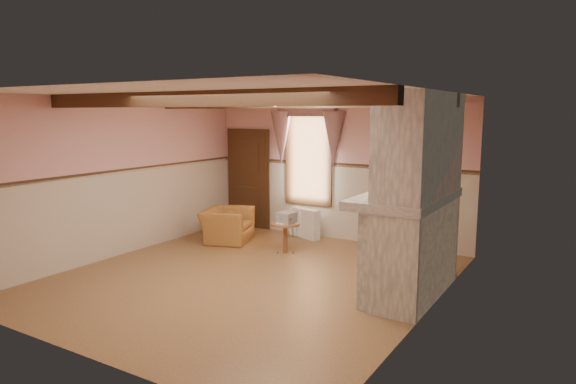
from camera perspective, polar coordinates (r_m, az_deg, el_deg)
The scene contains 26 objects.
floor at distance 8.06m, azimuth -4.35°, elevation -9.49°, with size 5.50×6.00×0.01m, color brown.
ceiling at distance 7.66m, azimuth -4.60°, elevation 10.82°, with size 5.50×6.00×0.01m, color silver.
wall_back at distance 10.30m, azimuth 5.32°, elevation 2.50°, with size 5.50×0.02×2.80m, color #CF908F.
wall_front at distance 5.62m, azimuth -22.65°, elevation -3.48°, with size 5.50×0.02×2.80m, color #CF908F.
wall_left at distance 9.59m, azimuth -17.94°, elevation 1.64°, with size 0.02×6.00×2.80m, color #CF908F.
wall_right at distance 6.54m, azimuth 15.49°, elevation -1.45°, with size 0.02×6.00×2.80m, color #CF908F.
wainscot at distance 7.86m, azimuth -4.42°, elevation -4.29°, with size 5.50×6.00×1.50m, color #C0B09A, non-canonical shape.
chair_rail at distance 7.72m, azimuth -4.49°, elevation 1.14°, with size 5.50×6.00×0.08m, color black, non-canonical shape.
firebox at distance 7.54m, azimuth 10.93°, elevation -7.36°, with size 0.20×0.95×0.90m, color black.
armchair at distance 10.23m, azimuth -6.79°, elevation -3.69°, with size 0.99×0.87×0.65m, color #9E662D.
side_table at distance 9.37m, azimuth -0.29°, elevation -5.10°, with size 0.53×0.53×0.55m, color brown.
book_stack at distance 9.27m, azimuth -0.14°, elevation -2.86°, with size 0.26×0.32×0.20m, color #B7AD8C.
radiator at distance 10.46m, azimuth 1.92°, elevation -3.48°, with size 0.70×0.18×0.60m, color white.
bowl at distance 7.06m, azimuth 12.48°, elevation -0.08°, with size 0.35×0.35×0.08m, color brown.
mantel_clock at distance 7.79m, azimuth 14.35°, elevation 1.10°, with size 0.14×0.24×0.20m, color black.
oil_lamp at distance 7.53m, azimuth 13.78°, elevation 1.18°, with size 0.11×0.11×0.28m, color #B98834.
candle_red at distance 6.67m, azimuth 11.34°, elevation -0.24°, with size 0.06×0.06×0.16m, color #AC1525.
jar_yellow at distance 6.71m, azimuth 11.45°, elevation -0.36°, with size 0.06×0.06×0.12m, color gold.
fireplace at distance 7.20m, azimuth 14.32°, elevation -0.48°, with size 0.85×2.00×2.80m, color gray.
mantel at distance 7.26m, azimuth 12.95°, elevation -0.68°, with size 1.05×2.05×0.12m, color gray.
overmantel_mirror at distance 7.24m, azimuth 11.73°, elevation 4.21°, with size 0.06×1.44×1.04m, color silver.
door at distance 11.36m, azimuth -4.40°, elevation 1.33°, with size 1.10×0.10×2.10m, color black.
window at distance 10.52m, azimuth 2.32°, elevation 4.04°, with size 1.06×0.08×2.02m, color white.
window_drapes at distance 10.41m, azimuth 2.10°, elevation 7.29°, with size 1.30×0.14×1.40m, color gray.
ceiling_beam_front at distance 6.72m, azimuth -10.69°, elevation 10.12°, with size 5.50×0.18×0.20m, color black.
ceiling_beam_back at distance 8.66m, azimuth 0.13°, elevation 9.96°, with size 5.50×0.18×0.20m, color black.
Camera 1 is at (4.48, -6.21, 2.53)m, focal length 32.00 mm.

